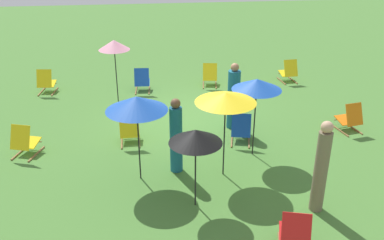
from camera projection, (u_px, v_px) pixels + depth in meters
The scene contains 18 objects.
ground_plane at pixel (187, 119), 12.33m from camera, with size 40.00×40.00×0.00m, color #477A33.
deckchair_0 at pixel (241, 129), 10.83m from camera, with size 0.64×0.85×0.83m.
deckchair_1 at pixel (142, 81), 14.18m from camera, with size 0.52×0.79×0.83m.
deckchair_3 at pixel (46, 82), 14.07m from camera, with size 0.56×0.81×0.83m.
deckchair_4 at pixel (130, 130), 10.80m from camera, with size 0.49×0.77×0.83m.
deckchair_5 at pixel (295, 234), 7.17m from camera, with size 0.66×0.86×0.83m.
deckchair_6 at pixel (350, 119), 11.44m from camera, with size 0.61×0.84×0.83m.
deckchair_7 at pixel (210, 76), 14.68m from camera, with size 0.59×0.82×0.83m.
deckchair_8 at pixel (289, 72), 15.07m from camera, with size 0.54×0.80×0.83m.
deckchair_9 at pixel (25, 142), 10.23m from camera, with size 0.69×0.87×0.83m.
umbrella_0 at pixel (136, 104), 8.69m from camera, with size 1.29×1.29×1.94m.
umbrella_1 at pixel (114, 45), 12.79m from camera, with size 0.95×0.95×1.97m.
umbrella_2 at pixel (196, 136), 7.90m from camera, with size 1.02×1.02×1.67m.
umbrella_3 at pixel (257, 85), 9.67m from camera, with size 1.15×1.15×1.94m.
umbrella_4 at pixel (226, 98), 8.82m from camera, with size 1.30×1.30×1.96m.
person_0 at pixel (321, 168), 8.03m from camera, with size 0.36×0.36×1.90m.
person_1 at pixel (234, 98), 11.47m from camera, with size 0.37×0.37×1.83m.
person_2 at pixel (176, 137), 9.40m from camera, with size 0.34×0.34×1.75m.
Camera 1 is at (1.25, 11.15, 5.11)m, focal length 39.87 mm.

